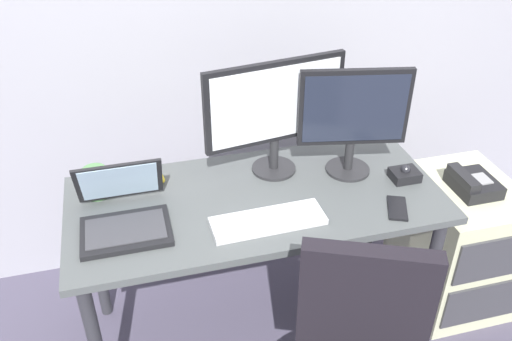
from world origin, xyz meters
TOP-DOWN VIEW (x-y plane):
  - ground_plane at (0.00, 0.00)m, footprint 8.00×8.00m
  - desk at (0.00, 0.00)m, footprint 1.43×0.65m
  - file_cabinet at (0.94, -0.02)m, footprint 0.42×0.53m
  - desk_phone at (0.94, -0.04)m, footprint 0.17×0.20m
  - monitor_main at (0.12, 0.16)m, footprint 0.57×0.18m
  - monitor_side at (0.41, 0.08)m, footprint 0.43×0.18m
  - keyboard at (0.00, -0.17)m, footprint 0.41×0.15m
  - laptop at (-0.50, -0.04)m, footprint 0.31×0.32m
  - trackball_mouse at (0.61, -0.04)m, footprint 0.11×0.09m
  - coffee_mug at (-0.58, 0.17)m, footprint 0.10×0.09m
  - cell_phone at (0.49, -0.21)m, footprint 0.12×0.16m
  - banana at (-0.37, 0.25)m, footprint 0.11×0.19m

SIDE VIEW (x-z plane):
  - ground_plane at x=0.00m, z-range 0.00..0.00m
  - file_cabinet at x=0.94m, z-range 0.00..0.62m
  - desk at x=0.00m, z-range 0.28..1.01m
  - desk_phone at x=0.94m, z-range 0.61..0.70m
  - cell_phone at x=0.49m, z-range 0.73..0.74m
  - keyboard at x=0.00m, z-range 0.73..0.76m
  - banana at x=-0.37m, z-range 0.73..0.77m
  - trackball_mouse at x=0.61m, z-range 0.72..0.79m
  - laptop at x=-0.50m, z-range 0.67..0.89m
  - coffee_mug at x=-0.58m, z-range 0.73..0.85m
  - monitor_side at x=0.41m, z-range 0.77..1.21m
  - monitor_main at x=0.12m, z-range 0.78..1.25m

